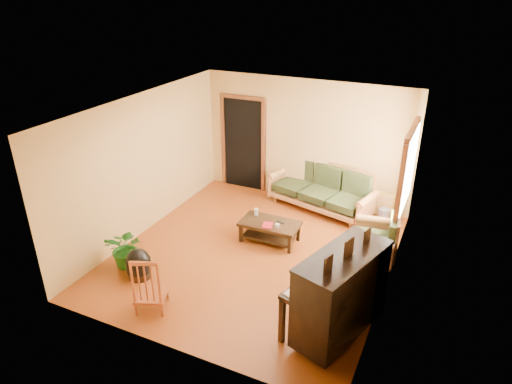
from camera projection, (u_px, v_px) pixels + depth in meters
The scene contains 16 objects.
floor at pixel (255, 254), 8.02m from camera, with size 5.00×5.00×0.00m, color #682B0D.
doorway at pixel (243, 144), 10.17m from camera, with size 1.08×0.16×2.05m, color black.
window at pixel (408, 169), 7.60m from camera, with size 0.12×1.36×1.46m, color white.
sofa at pixel (320, 188), 9.38m from camera, with size 2.18×0.92×0.94m, color #9D6439.
coffee_table at pixel (270, 232), 8.33m from camera, with size 1.07×0.58×0.39m, color black.
armchair at pixel (374, 236), 7.69m from camera, with size 0.85×0.89×0.89m, color #9D6439.
piano at pixel (341, 296), 5.95m from camera, with size 0.85×1.44×1.27m, color black.
footstool at pixel (139, 267), 7.32m from camera, with size 0.40×0.40×0.38m, color black.
red_chair at pixel (150, 282), 6.51m from camera, with size 0.43×0.47×0.92m, color brown.
leaning_frame at pixel (383, 205), 9.15m from camera, with size 0.41×0.09×0.54m, color #B3953B.
ceramic_crock at pixel (384, 215), 9.04m from camera, with size 0.21×0.21×0.26m, color #3545A1.
potted_plant at pixel (127, 248), 7.53m from camera, with size 0.63×0.55×0.70m, color #1A5D1A.
book at pixel (263, 225), 8.13m from camera, with size 0.18×0.24×0.02m, color maroon.
candle at pixel (256, 212), 8.48m from camera, with size 0.08×0.08×0.13m, color silver.
glass_jar at pixel (277, 226), 8.08m from camera, with size 0.08×0.08×0.06m, color silver.
remote at pixel (281, 222), 8.23m from camera, with size 0.16×0.04×0.02m, color black.
Camera 1 is at (2.89, -6.14, 4.40)m, focal length 32.00 mm.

